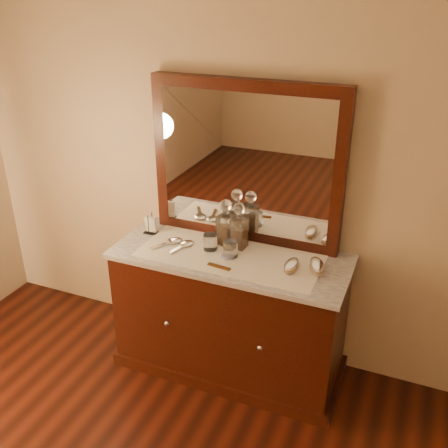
{
  "coord_description": "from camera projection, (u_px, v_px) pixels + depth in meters",
  "views": [
    {
      "loc": [
        1.0,
        -0.54,
        2.35
      ],
      "look_at": [
        0.0,
        1.85,
        1.1
      ],
      "focal_mm": 40.81,
      "sensor_mm": 36.0,
      "label": 1
    }
  ],
  "objects": [
    {
      "name": "dresser_cabinet",
      "position": [
        230.0,
        315.0,
        3.26
      ],
      "size": [
        1.4,
        0.55,
        0.82
      ],
      "primitive_type": "cube",
      "color": "black",
      "rests_on": "floor"
    },
    {
      "name": "dresser_plinth",
      "position": [
        230.0,
        360.0,
        3.42
      ],
      "size": [
        1.46,
        0.59,
        0.08
      ],
      "primitive_type": "cube",
      "color": "black",
      "rests_on": "floor"
    },
    {
      "name": "knob_left",
      "position": [
        167.0,
        323.0,
        3.11
      ],
      "size": [
        0.04,
        0.04,
        0.04
      ],
      "primitive_type": "sphere",
      "color": "silver",
      "rests_on": "dresser_cabinet"
    },
    {
      "name": "knob_right",
      "position": [
        260.0,
        348.0,
        2.9
      ],
      "size": [
        0.04,
        0.04,
        0.04
      ],
      "primitive_type": "sphere",
      "color": "silver",
      "rests_on": "dresser_cabinet"
    },
    {
      "name": "marble_top",
      "position": [
        230.0,
        257.0,
        3.08
      ],
      "size": [
        1.44,
        0.59,
        0.03
      ],
      "primitive_type": "cube",
      "color": "white",
      "rests_on": "dresser_cabinet"
    },
    {
      "name": "mirror_frame",
      "position": [
        246.0,
        164.0,
        3.06
      ],
      "size": [
        1.2,
        0.08,
        1.0
      ],
      "primitive_type": "cube",
      "color": "black",
      "rests_on": "marble_top"
    },
    {
      "name": "mirror_glass",
      "position": [
        244.0,
        165.0,
        3.03
      ],
      "size": [
        1.06,
        0.01,
        0.86
      ],
      "primitive_type": "cube",
      "color": "white",
      "rests_on": "marble_top"
    },
    {
      "name": "lace_runner",
      "position": [
        229.0,
        256.0,
        3.05
      ],
      "size": [
        1.1,
        0.45,
        0.0
      ],
      "primitive_type": "cube",
      "color": "white",
      "rests_on": "marble_top"
    },
    {
      "name": "pin_dish",
      "position": [
        228.0,
        256.0,
        3.03
      ],
      "size": [
        0.08,
        0.08,
        0.01
      ],
      "primitive_type": "cylinder",
      "rotation": [
        0.0,
        0.0,
        -0.01
      ],
      "color": "white",
      "rests_on": "lace_runner"
    },
    {
      "name": "comb",
      "position": [
        219.0,
        267.0,
        2.93
      ],
      "size": [
        0.15,
        0.04,
        0.01
      ],
      "primitive_type": "cube",
      "rotation": [
        0.0,
        0.0,
        -0.11
      ],
      "color": "brown",
      "rests_on": "lace_runner"
    },
    {
      "name": "napkin_rack",
      "position": [
        151.0,
        225.0,
        3.31
      ],
      "size": [
        0.09,
        0.06,
        0.13
      ],
      "color": "black",
      "rests_on": "marble_top"
    },
    {
      "name": "decanter_left",
      "position": [
        226.0,
        227.0,
        3.14
      ],
      "size": [
        0.11,
        0.11,
        0.3
      ],
      "color": "#8C4A14",
      "rests_on": "lace_runner"
    },
    {
      "name": "decanter_right",
      "position": [
        239.0,
        231.0,
        3.1
      ],
      "size": [
        0.1,
        0.1,
        0.3
      ],
      "color": "#8C4A14",
      "rests_on": "lace_runner"
    },
    {
      "name": "brush_near",
      "position": [
        291.0,
        266.0,
        2.9
      ],
      "size": [
        0.08,
        0.17,
        0.04
      ],
      "color": "#9C7C5F",
      "rests_on": "lace_runner"
    },
    {
      "name": "brush_far",
      "position": [
        317.0,
        266.0,
        2.89
      ],
      "size": [
        0.14,
        0.19,
        0.05
      ],
      "color": "#9C7C5F",
      "rests_on": "lace_runner"
    },
    {
      "name": "hand_mirror_outer",
      "position": [
        171.0,
        242.0,
        3.19
      ],
      "size": [
        0.16,
        0.22,
        0.02
      ],
      "color": "silver",
      "rests_on": "lace_runner"
    },
    {
      "name": "hand_mirror_inner",
      "position": [
        185.0,
        245.0,
        3.16
      ],
      "size": [
        0.1,
        0.21,
        0.02
      ],
      "color": "silver",
      "rests_on": "lace_runner"
    },
    {
      "name": "tumblers",
      "position": [
        220.0,
        245.0,
        3.06
      ],
      "size": [
        0.24,
        0.12,
        0.1
      ],
      "color": "white",
      "rests_on": "lace_runner"
    }
  ]
}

